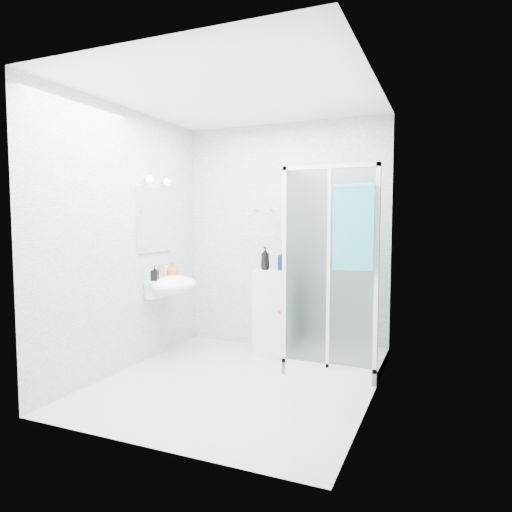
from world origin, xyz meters
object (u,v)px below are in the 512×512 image
at_px(wall_basin, 171,285).
at_px(soap_dispenser_black, 155,273).
at_px(shampoo_bottle_a, 265,258).
at_px(shower_enclosure, 329,324).
at_px(soap_dispenser_orange, 172,270).
at_px(storage_cabinet, 275,312).
at_px(shampoo_bottle_b, 283,259).
at_px(hand_towel, 354,225).

xyz_separation_m(wall_basin, soap_dispenser_black, (-0.08, -0.18, 0.15)).
relative_size(shampoo_bottle_a, soap_dispenser_black, 1.60).
relative_size(shower_enclosure, wall_basin, 3.57).
bearing_deg(soap_dispenser_black, soap_dispenser_orange, 87.06).
bearing_deg(shower_enclosure, soap_dispenser_orange, -173.53).
xyz_separation_m(storage_cabinet, soap_dispenser_orange, (-1.05, -0.43, 0.47)).
height_order(wall_basin, soap_dispenser_black, soap_dispenser_black).
relative_size(storage_cabinet, soap_dispenser_black, 5.94).
height_order(shower_enclosure, wall_basin, shower_enclosure).
height_order(wall_basin, shampoo_bottle_b, shampoo_bottle_b).
distance_m(hand_towel, shampoo_bottle_a, 1.28).
bearing_deg(soap_dispenser_black, shampoo_bottle_b, 32.66).
xyz_separation_m(wall_basin, soap_dispenser_orange, (-0.07, 0.12, 0.15)).
relative_size(shampoo_bottle_b, soap_dispenser_orange, 1.38).
distance_m(wall_basin, shampoo_bottle_a, 1.06).
height_order(shampoo_bottle_a, soap_dispenser_orange, shampoo_bottle_a).
bearing_deg(soap_dispenser_orange, shower_enclosure, 6.47).
bearing_deg(shampoo_bottle_a, storage_cabinet, 27.96).
relative_size(shower_enclosure, storage_cabinet, 2.10).
distance_m(wall_basin, soap_dispenser_black, 0.25).
height_order(storage_cabinet, soap_dispenser_black, soap_dispenser_black).
bearing_deg(hand_towel, storage_cabinet, 147.00).
bearing_deg(hand_towel, soap_dispenser_orange, 174.21).
distance_m(storage_cabinet, shampoo_bottle_b, 0.60).
bearing_deg(shampoo_bottle_b, soap_dispenser_orange, -159.02).
height_order(hand_towel, soap_dispenser_orange, hand_towel).
bearing_deg(shower_enclosure, shampoo_bottle_a, 166.58).
height_order(shower_enclosure, shampoo_bottle_a, shower_enclosure).
xyz_separation_m(hand_towel, shampoo_bottle_a, (-1.08, 0.58, -0.37)).
bearing_deg(wall_basin, shampoo_bottle_b, 27.44).
bearing_deg(soap_dispenser_black, storage_cabinet, 34.42).
bearing_deg(soap_dispenser_black, hand_towel, 2.74).
bearing_deg(shampoo_bottle_a, hand_towel, -28.48).
bearing_deg(wall_basin, shower_enclosure, 10.81).
xyz_separation_m(storage_cabinet, shampoo_bottle_b, (0.09, 0.01, 0.59)).
xyz_separation_m(shower_enclosure, soap_dispenser_orange, (-1.72, -0.20, 0.50)).
bearing_deg(shower_enclosure, soap_dispenser_black, -163.96).
relative_size(hand_towel, shampoo_bottle_b, 3.28).
xyz_separation_m(hand_towel, soap_dispenser_orange, (-2.03, 0.21, -0.50)).
bearing_deg(shower_enclosure, wall_basin, -169.19).
height_order(shower_enclosure, hand_towel, shower_enclosure).
bearing_deg(hand_towel, shampoo_bottle_a, 151.52).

